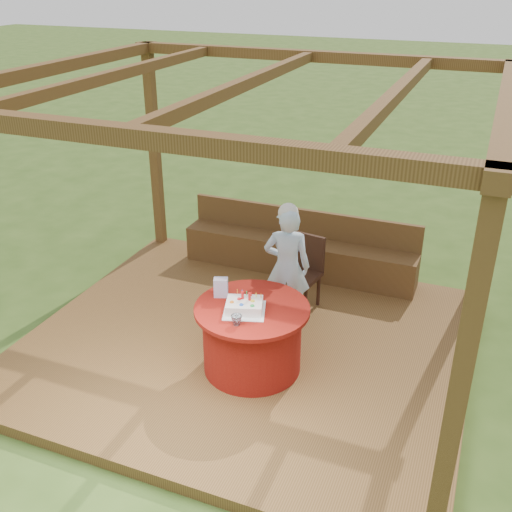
% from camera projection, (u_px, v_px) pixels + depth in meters
% --- Properties ---
extents(ground, '(60.00, 60.00, 0.00)m').
position_uv_depth(ground, '(247.00, 349.00, 6.41)').
color(ground, '#35531B').
rests_on(ground, ground).
extents(deck, '(4.50, 4.00, 0.12)m').
position_uv_depth(deck, '(247.00, 345.00, 6.38)').
color(deck, brown).
rests_on(deck, ground).
extents(pergola, '(4.50, 4.00, 2.72)m').
position_uv_depth(pergola, '(246.00, 126.00, 5.35)').
color(pergola, brown).
rests_on(pergola, deck).
extents(bench, '(3.00, 0.42, 0.80)m').
position_uv_depth(bench, '(299.00, 253.00, 7.67)').
color(bench, brown).
rests_on(bench, deck).
extents(table, '(1.10, 1.10, 0.69)m').
position_uv_depth(table, '(252.00, 337.00, 5.77)').
color(table, maroon).
rests_on(table, deck).
extents(chair, '(0.47, 0.47, 0.86)m').
position_uv_depth(chair, '(303.00, 269.00, 6.82)').
color(chair, '#311A0F').
rests_on(chair, deck).
extents(elderly_woman, '(0.57, 0.45, 1.41)m').
position_uv_depth(elderly_woman, '(287.00, 265.00, 6.37)').
color(elderly_woman, '#9DCAEA').
rests_on(elderly_woman, deck).
extents(birthday_cake, '(0.48, 0.48, 0.18)m').
position_uv_depth(birthday_cake, '(244.00, 306.00, 5.54)').
color(birthday_cake, white).
rests_on(birthday_cake, table).
extents(gift_bag, '(0.16, 0.13, 0.19)m').
position_uv_depth(gift_bag, '(221.00, 287.00, 5.77)').
color(gift_bag, '#CC84AC').
rests_on(gift_bag, table).
extents(drinking_glass, '(0.13, 0.13, 0.09)m').
position_uv_depth(drinking_glass, '(237.00, 320.00, 5.33)').
color(drinking_glass, white).
rests_on(drinking_glass, table).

